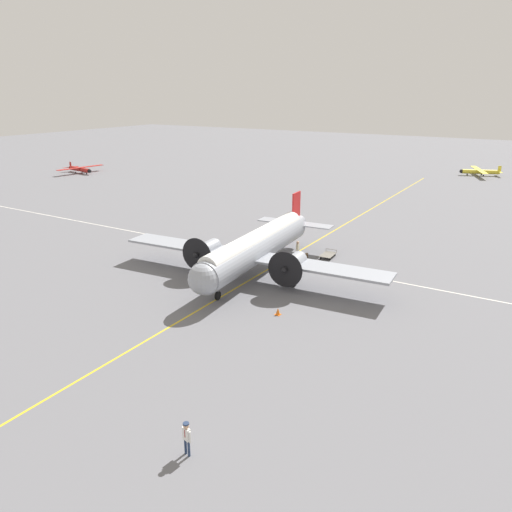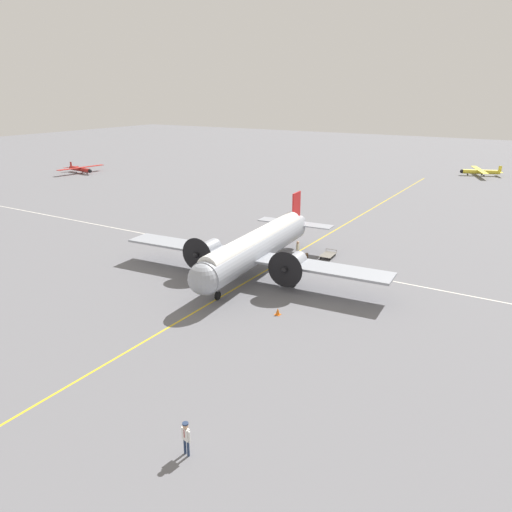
% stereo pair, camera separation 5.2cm
% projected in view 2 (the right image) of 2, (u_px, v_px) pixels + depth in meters
% --- Properties ---
extents(ground_plane, '(300.00, 300.00, 0.00)m').
position_uv_depth(ground_plane, '(256.00, 274.00, 44.79)').
color(ground_plane, slate).
extents(apron_line_eastwest, '(120.00, 0.16, 0.01)m').
position_uv_depth(apron_line_eastwest, '(259.00, 274.00, 44.62)').
color(apron_line_eastwest, gold).
rests_on(apron_line_eastwest, ground_plane).
extents(apron_line_northsouth, '(0.16, 120.00, 0.01)m').
position_uv_depth(apron_line_northsouth, '(280.00, 260.00, 48.49)').
color(apron_line_northsouth, silver).
rests_on(apron_line_northsouth, ground_plane).
extents(airliner_main, '(19.73, 24.81, 5.81)m').
position_uv_depth(airliner_main, '(254.00, 248.00, 43.65)').
color(airliner_main, '#9399A3').
rests_on(airliner_main, ground_plane).
extents(crew_foreground, '(0.34, 0.57, 1.71)m').
position_uv_depth(crew_foreground, '(186.00, 435.00, 22.23)').
color(crew_foreground, navy).
rests_on(crew_foreground, ground_plane).
extents(passenger_boarding, '(0.60, 0.28, 1.76)m').
position_uv_depth(passenger_boarding, '(298.00, 248.00, 48.57)').
color(passenger_boarding, navy).
rests_on(passenger_boarding, ground_plane).
extents(suitcase_near_door, '(0.39, 0.19, 0.56)m').
position_uv_depth(suitcase_near_door, '(306.00, 256.00, 48.79)').
color(suitcase_near_door, '#47331E').
rests_on(suitcase_near_door, ground_plane).
extents(baggage_cart, '(2.16, 1.31, 0.56)m').
position_uv_depth(baggage_cart, '(328.00, 255.00, 49.07)').
color(baggage_cart, '#6B665B').
rests_on(baggage_cart, ground_plane).
extents(light_aircraft_distant, '(9.96, 7.47, 1.93)m').
position_uv_depth(light_aircraft_distant, '(81.00, 169.00, 98.71)').
color(light_aircraft_distant, '#B2231E').
rests_on(light_aircraft_distant, ground_plane).
extents(light_aircraft_taxiing, '(9.84, 7.59, 1.96)m').
position_uv_depth(light_aircraft_taxiing, '(480.00, 171.00, 95.73)').
color(light_aircraft_taxiing, yellow).
rests_on(light_aircraft_taxiing, ground_plane).
extents(traffic_cone, '(0.41, 0.41, 0.54)m').
position_uv_depth(traffic_cone, '(278.00, 312.00, 36.54)').
color(traffic_cone, orange).
rests_on(traffic_cone, ground_plane).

